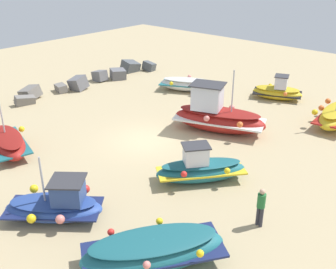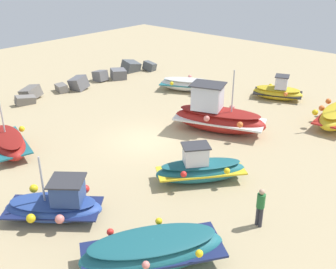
# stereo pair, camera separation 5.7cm
# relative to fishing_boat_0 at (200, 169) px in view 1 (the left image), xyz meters

# --- Properties ---
(ground_plane) EXTENTS (56.69, 56.69, 0.00)m
(ground_plane) POSITION_rel_fishing_boat_0_xyz_m (1.40, 4.94, -0.62)
(ground_plane) COLOR tan
(fishing_boat_0) EXTENTS (4.17, 3.72, 1.88)m
(fishing_boat_0) POSITION_rel_fishing_boat_0_xyz_m (0.00, 0.00, 0.00)
(fishing_boat_0) COLOR #1E6670
(fishing_boat_0) RESTS_ON ground_plane
(fishing_boat_1) EXTENTS (3.69, 5.79, 3.80)m
(fishing_boat_1) POSITION_rel_fishing_boat_0_xyz_m (5.23, 2.76, 0.34)
(fishing_boat_1) COLOR maroon
(fishing_boat_1) RESTS_ON ground_plane
(fishing_boat_3) EXTENTS (3.50, 4.54, 1.01)m
(fishing_boat_3) POSITION_rel_fishing_boat_0_xyz_m (9.94, 8.89, -0.11)
(fishing_boat_3) COLOR white
(fishing_boat_3) RESTS_ON ground_plane
(fishing_boat_4) EXTENTS (5.11, 4.24, 1.18)m
(fishing_boat_4) POSITION_rel_fishing_boat_0_xyz_m (-5.44, -2.17, -0.02)
(fishing_boat_4) COLOR #1E6670
(fishing_boat_4) RESTS_ON ground_plane
(fishing_boat_5) EXTENTS (3.74, 4.05, 2.72)m
(fishing_boat_5) POSITION_rel_fishing_boat_0_xyz_m (-6.06, 2.59, -0.04)
(fishing_boat_5) COLOR #2D4C9E
(fishing_boat_5) RESTS_ON ground_plane
(fishing_boat_6) EXTENTS (2.66, 4.32, 3.31)m
(fishing_boat_6) POSITION_rel_fishing_boat_0_xyz_m (-4.42, 9.40, -0.08)
(fishing_boat_6) COLOR maroon
(fishing_boat_6) RESTS_ON ground_plane
(fishing_boat_7) EXTENTS (2.64, 3.80, 1.81)m
(fishing_boat_7) POSITION_rel_fishing_boat_0_xyz_m (12.80, 2.75, -0.05)
(fishing_boat_7) COLOR gold
(fishing_boat_7) RESTS_ON ground_plane
(person_walking) EXTENTS (0.32, 0.32, 1.66)m
(person_walking) POSITION_rel_fishing_boat_0_xyz_m (-1.18, -3.77, 0.34)
(person_walking) COLOR #2D2D38
(person_walking) RESTS_ON ground_plane
(breakwater_rocks) EXTENTS (22.73, 2.66, 1.36)m
(breakwater_rocks) POSITION_rel_fishing_boat_0_xyz_m (2.41, 15.64, -0.20)
(breakwater_rocks) COLOR slate
(breakwater_rocks) RESTS_ON ground_plane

